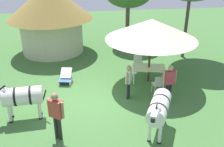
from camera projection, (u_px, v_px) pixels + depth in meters
ground_plane at (90, 101)px, 11.09m from camera, size 36.00×36.00×0.00m
thatched_hut at (50, 14)px, 15.59m from camera, size 5.12×5.12×4.12m
shade_umbrella at (151, 29)px, 11.69m from camera, size 4.22×4.22×3.09m
patio_dining_table at (149, 69)px, 12.54m from camera, size 1.71×1.22×0.74m
patio_chair_east_end at (139, 61)px, 13.73m from camera, size 0.50×0.48×0.90m
patio_chair_near_lawn at (159, 84)px, 11.44m from camera, size 0.47×0.45×0.90m
guest_beside_umbrella at (129, 79)px, 10.95m from camera, size 0.36×0.51×1.56m
guest_behind_table at (169, 80)px, 10.70m from camera, size 0.59×0.24×1.66m
standing_watcher at (56, 112)px, 8.47m from camera, size 0.54×0.45×1.77m
striped_lounge_chair at (66, 78)px, 12.54m from camera, size 0.68×0.89×0.64m
zebra_nearest_camera at (21, 97)px, 9.60m from camera, size 2.10×0.78×1.48m
zebra_by_umbrella at (159, 108)px, 8.78m from camera, size 1.28×2.07×1.55m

